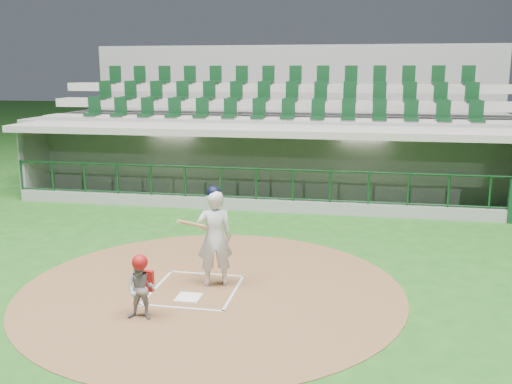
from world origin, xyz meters
TOP-DOWN VIEW (x-y plane):
  - ground at (0.00, 0.00)m, footprint 120.00×120.00m
  - dirt_circle at (0.30, -0.20)m, footprint 7.20×7.20m
  - home_plate at (0.00, -0.70)m, footprint 0.43×0.43m
  - batter_box_chalk at (0.00, -0.30)m, footprint 1.55×1.80m
  - dugout_structure at (0.15, 7.81)m, footprint 16.40×3.70m
  - seating_deck at (0.00, 10.91)m, footprint 17.00×6.72m
  - batter at (0.31, 0.02)m, footprint 0.94×0.97m
  - catcher at (-0.50, -1.67)m, footprint 0.51×0.41m

SIDE VIEW (x-z plane):
  - ground at x=0.00m, z-range 0.00..0.00m
  - dirt_circle at x=0.30m, z-range 0.00..0.01m
  - batter_box_chalk at x=0.00m, z-range 0.01..0.02m
  - home_plate at x=0.00m, z-range 0.01..0.03m
  - catcher at x=-0.50m, z-range 0.01..1.12m
  - dugout_structure at x=0.15m, z-range -0.54..2.46m
  - batter at x=0.31m, z-range 0.01..1.95m
  - seating_deck at x=0.00m, z-range -1.15..4.00m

